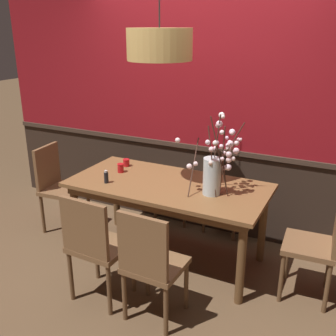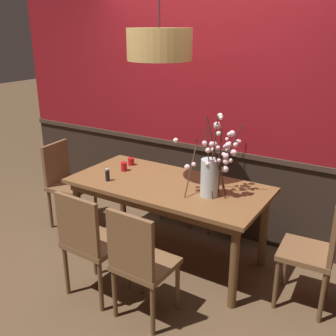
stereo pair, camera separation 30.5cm
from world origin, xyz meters
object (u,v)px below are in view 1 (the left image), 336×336
object	(u,v)px
chair_head_west_end	(58,184)
chair_far_side_right	(230,183)
candle_holder_nearer_edge	(121,168)
vase_with_blossoms	(214,170)
chair_near_side_left	(95,243)
candle_holder_nearer_center	(126,163)
chair_head_east_end	(320,239)
condiment_bottle	(106,177)
chair_near_side_right	(151,262)
dining_table	(168,192)
chair_far_side_left	(180,174)
pendant_lamp	(160,44)

from	to	relation	value
chair_head_west_end	chair_far_side_right	bearing A→B (deg)	27.43
candle_holder_nearer_edge	vase_with_blossoms	bearing A→B (deg)	-5.19
chair_near_side_left	candle_holder_nearer_center	world-z (taller)	chair_near_side_left
chair_head_east_end	condiment_bottle	world-z (taller)	chair_head_east_end
chair_near_side_left	chair_near_side_right	xyz separation A→B (m)	(0.50, -0.01, -0.02)
dining_table	chair_far_side_left	size ratio (longest dim) A/B	1.96
chair_far_side_left	vase_with_blossoms	world-z (taller)	vase_with_blossoms
chair_near_side_left	chair_far_side_left	world-z (taller)	chair_near_side_left
pendant_lamp	chair_near_side_left	bearing A→B (deg)	-102.02
candle_holder_nearer_edge	dining_table	bearing A→B (deg)	-5.85
chair_far_side_right	candle_holder_nearer_edge	size ratio (longest dim) A/B	10.63
chair_far_side_left	candle_holder_nearer_center	bearing A→B (deg)	-116.07
chair_near_side_left	candle_holder_nearer_edge	distance (m)	0.98
chair_far_side_right	chair_head_west_end	distance (m)	1.86
candle_holder_nearer_edge	chair_far_side_left	bearing A→B (deg)	71.77
vase_with_blossoms	pendant_lamp	size ratio (longest dim) A/B	0.65
chair_head_east_end	chair_near_side_right	bearing A→B (deg)	-141.95
chair_far_side_left	candle_holder_nearer_center	xyz separation A→B (m)	(-0.31, -0.64, 0.29)
chair_near_side_right	condiment_bottle	size ratio (longest dim) A/B	7.72
chair_far_side_right	chair_head_east_end	size ratio (longest dim) A/B	0.97
chair_near_side_left	candle_holder_nearer_edge	world-z (taller)	chair_near_side_left
chair_head_west_end	vase_with_blossoms	bearing A→B (deg)	-1.44
candle_holder_nearer_center	candle_holder_nearer_edge	size ratio (longest dim) A/B	0.86
chair_near_side_right	candle_holder_nearer_center	distance (m)	1.41
dining_table	condiment_bottle	xyz separation A→B (m)	(-0.51, -0.24, 0.14)
chair_near_side_left	candle_holder_nearer_edge	bearing A→B (deg)	109.89
dining_table	vase_with_blossoms	distance (m)	0.54
vase_with_blossoms	candle_holder_nearer_center	xyz separation A→B (m)	(-1.04, 0.27, -0.18)
condiment_bottle	pendant_lamp	xyz separation A→B (m)	(0.45, 0.20, 1.16)
dining_table	condiment_bottle	size ratio (longest dim) A/B	15.10
chair_far_side_left	chair_far_side_right	bearing A→B (deg)	-0.65
chair_near_side_left	pendant_lamp	xyz separation A→B (m)	(0.17, 0.79, 1.45)
chair_far_side_left	condiment_bottle	size ratio (longest dim) A/B	7.69
chair_far_side_left	candle_holder_nearer_edge	distance (m)	0.91
chair_far_side_left	pendant_lamp	bearing A→B (deg)	-76.44
chair_near_side_right	vase_with_blossoms	xyz separation A→B (m)	(0.18, 0.80, 0.47)
chair_head_east_end	chair_near_side_left	xyz separation A→B (m)	(-1.57, -0.83, -0.01)
chair_near_side_right	vase_with_blossoms	bearing A→B (deg)	77.54
dining_table	chair_near_side_left	bearing A→B (deg)	-105.29
chair_near_side_left	chair_near_side_right	bearing A→B (deg)	-0.90
candle_holder_nearer_center	chair_near_side_left	bearing A→B (deg)	-71.01
dining_table	chair_head_east_end	size ratio (longest dim) A/B	1.86
chair_far_side_right	candle_holder_nearer_edge	bearing A→B (deg)	-136.85
chair_head_west_end	chair_near_side_right	bearing A→B (deg)	-27.79
chair_head_east_end	chair_far_side_left	size ratio (longest dim) A/B	1.05
chair_far_side_right	chair_head_west_end	size ratio (longest dim) A/B	1.01
chair_head_west_end	candle_holder_nearer_edge	world-z (taller)	chair_head_west_end
chair_head_west_end	candle_holder_nearer_edge	xyz separation A→B (m)	(0.79, 0.05, 0.29)
chair_head_east_end	chair_near_side_right	size ratio (longest dim) A/B	1.05
dining_table	vase_with_blossoms	xyz separation A→B (m)	(0.45, -0.03, 0.30)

